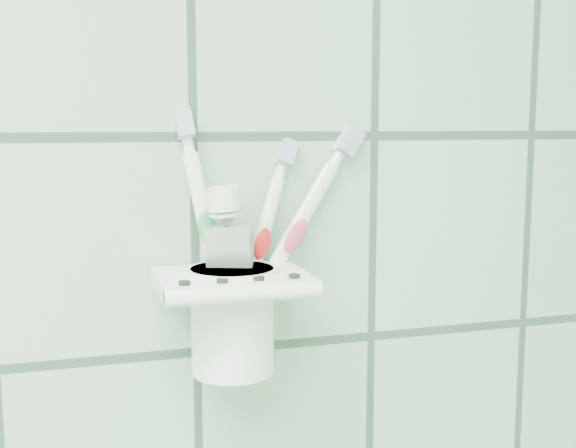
{
  "coord_description": "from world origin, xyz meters",
  "views": [
    {
      "loc": [
        0.54,
        0.62,
        1.44
      ],
      "look_at": [
        0.68,
        1.1,
        1.37
      ],
      "focal_mm": 45.0,
      "sensor_mm": 36.0,
      "label": 1
    }
  ],
  "objects_px": {
    "toothbrush_orange": "(222,219)",
    "toothbrush_pink": "(233,231)",
    "holder_bracket": "(231,283)",
    "toothpaste_tube": "(237,259)",
    "cup": "(233,315)",
    "toothbrush_blue": "(228,242)"
  },
  "relations": [
    {
      "from": "toothbrush_orange",
      "to": "toothbrush_pink",
      "type": "bearing_deg",
      "value": -54.58
    },
    {
      "from": "holder_bracket",
      "to": "toothbrush_orange",
      "type": "distance_m",
      "value": 0.05
    },
    {
      "from": "toothpaste_tube",
      "to": "toothbrush_pink",
      "type": "bearing_deg",
      "value": -105.45
    },
    {
      "from": "toothbrush_pink",
      "to": "toothbrush_orange",
      "type": "distance_m",
      "value": 0.01
    },
    {
      "from": "holder_bracket",
      "to": "toothbrush_pink",
      "type": "relative_size",
      "value": 0.56
    },
    {
      "from": "cup",
      "to": "toothbrush_orange",
      "type": "distance_m",
      "value": 0.08
    },
    {
      "from": "cup",
      "to": "toothpaste_tube",
      "type": "height_order",
      "value": "toothpaste_tube"
    },
    {
      "from": "toothbrush_blue",
      "to": "cup",
      "type": "bearing_deg",
      "value": -79.47
    },
    {
      "from": "toothbrush_orange",
      "to": "holder_bracket",
      "type": "bearing_deg",
      "value": -86.73
    },
    {
      "from": "toothbrush_pink",
      "to": "toothbrush_orange",
      "type": "height_order",
      "value": "toothbrush_orange"
    },
    {
      "from": "toothbrush_blue",
      "to": "toothpaste_tube",
      "type": "distance_m",
      "value": 0.02
    },
    {
      "from": "holder_bracket",
      "to": "cup",
      "type": "distance_m",
      "value": 0.03
    },
    {
      "from": "toothbrush_pink",
      "to": "toothbrush_orange",
      "type": "relative_size",
      "value": 0.97
    },
    {
      "from": "toothbrush_pink",
      "to": "holder_bracket",
      "type": "bearing_deg",
      "value": -114.23
    },
    {
      "from": "holder_bracket",
      "to": "toothbrush_pink",
      "type": "distance_m",
      "value": 0.04
    },
    {
      "from": "toothbrush_pink",
      "to": "toothbrush_blue",
      "type": "distance_m",
      "value": 0.01
    },
    {
      "from": "toothbrush_blue",
      "to": "toothbrush_pink",
      "type": "bearing_deg",
      "value": -32.0
    },
    {
      "from": "toothbrush_pink",
      "to": "toothbrush_blue",
      "type": "bearing_deg",
      "value": 150.02
    },
    {
      "from": "cup",
      "to": "toothbrush_blue",
      "type": "height_order",
      "value": "toothbrush_blue"
    },
    {
      "from": "toothbrush_pink",
      "to": "toothbrush_orange",
      "type": "bearing_deg",
      "value": 135.37
    },
    {
      "from": "toothbrush_blue",
      "to": "toothpaste_tube",
      "type": "bearing_deg",
      "value": 20.48
    },
    {
      "from": "cup",
      "to": "toothbrush_pink",
      "type": "bearing_deg",
      "value": 62.19
    }
  ]
}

